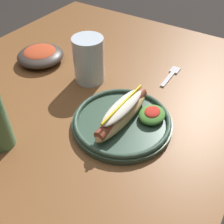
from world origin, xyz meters
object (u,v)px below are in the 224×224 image
(hot_dog_plate, at_px, (124,119))
(side_bowl, at_px, (40,55))
(water_cup, at_px, (89,60))
(fork, at_px, (171,75))

(hot_dog_plate, xyz_separation_m, side_bowl, (0.11, 0.39, 0.00))
(water_cup, xyz_separation_m, side_bowl, (-0.00, 0.20, -0.04))
(fork, relative_size, side_bowl, 0.79)
(hot_dog_plate, xyz_separation_m, water_cup, (0.12, 0.19, 0.05))
(fork, distance_m, water_cup, 0.26)
(fork, distance_m, side_bowl, 0.43)
(water_cup, height_order, side_bowl, water_cup)
(hot_dog_plate, distance_m, side_bowl, 0.40)
(fork, height_order, water_cup, water_cup)
(hot_dog_plate, height_order, side_bowl, hot_dog_plate)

